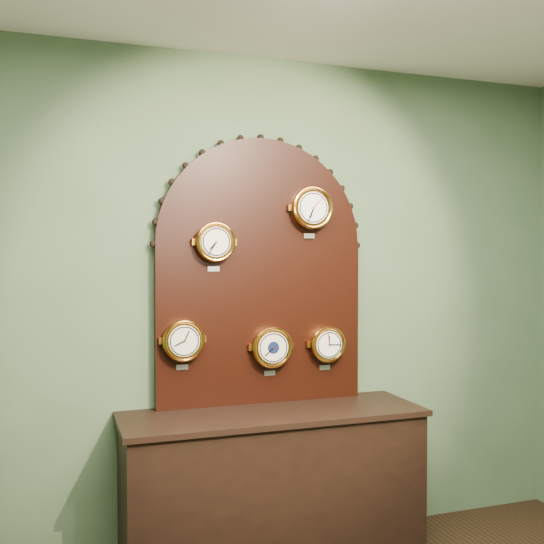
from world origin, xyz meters
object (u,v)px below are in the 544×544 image
object	(u,v)px
barometer	(272,347)
display_board	(261,263)
hygrometer	(183,340)
roman_clock	(215,242)
arabic_clock	(311,208)
shop_counter	(273,490)
tide_clock	(327,344)

from	to	relation	value
barometer	display_board	bearing A→B (deg)	122.78
hygrometer	barometer	bearing A→B (deg)	-0.04
hygrometer	barometer	size ratio (longest dim) A/B	0.97
roman_clock	arabic_clock	size ratio (longest dim) A/B	0.91
shop_counter	display_board	size ratio (longest dim) A/B	1.05
arabic_clock	hygrometer	size ratio (longest dim) A/B	1.06
arabic_clock	shop_counter	bearing A→B (deg)	-151.65
shop_counter	arabic_clock	bearing A→B (deg)	28.35
shop_counter	barometer	bearing A→B (deg)	74.27
barometer	arabic_clock	bearing A→B (deg)	-0.03
shop_counter	hygrometer	distance (m)	0.95
arabic_clock	tide_clock	xyz separation A→B (m)	(0.10, 0.00, -0.78)
shop_counter	display_board	distance (m)	1.25
roman_clock	arabic_clock	world-z (taller)	arabic_clock
roman_clock	barometer	distance (m)	0.67
hygrometer	tide_clock	distance (m)	0.84
roman_clock	hygrometer	bearing A→B (deg)	-179.94
display_board	arabic_clock	xyz separation A→B (m)	(0.28, -0.07, 0.31)
hygrometer	tide_clock	xyz separation A→B (m)	(0.84, 0.00, -0.06)
arabic_clock	roman_clock	bearing A→B (deg)	179.93
roman_clock	tide_clock	distance (m)	0.89
roman_clock	tide_clock	size ratio (longest dim) A/B	1.03
shop_counter	roman_clock	distance (m)	1.38
barometer	tide_clock	world-z (taller)	barometer
roman_clock	tide_clock	xyz separation A→B (m)	(0.67, 0.00, -0.59)
tide_clock	shop_counter	bearing A→B (deg)	-158.12
display_board	shop_counter	bearing A→B (deg)	-90.00
hygrometer	barometer	distance (m)	0.50
hygrometer	barometer	xyz separation A→B (m)	(0.50, -0.00, -0.06)
display_board	hygrometer	bearing A→B (deg)	-171.73
display_board	hygrometer	distance (m)	0.62
roman_clock	barometer	size ratio (longest dim) A/B	0.94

